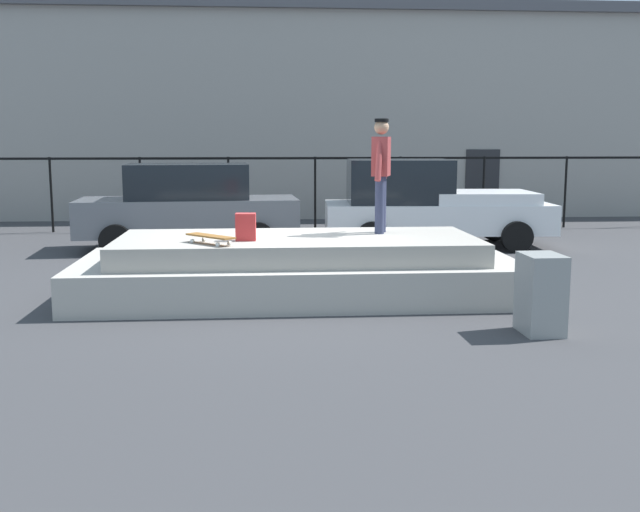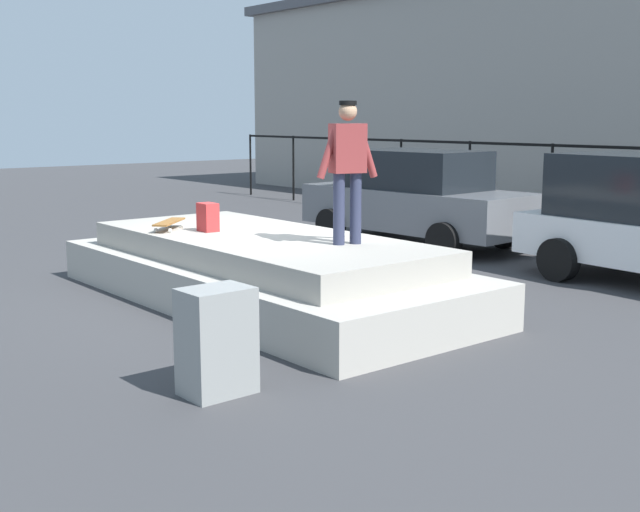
{
  "view_description": "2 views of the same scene",
  "coord_description": "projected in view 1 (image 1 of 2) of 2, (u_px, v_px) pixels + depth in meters",
  "views": [
    {
      "loc": [
        -0.3,
        -11.15,
        2.26
      ],
      "look_at": [
        0.62,
        0.48,
        0.46
      ],
      "focal_mm": 42.24,
      "sensor_mm": 36.0,
      "label": 1
    },
    {
      "loc": [
        8.81,
        -6.31,
        2.39
      ],
      "look_at": [
        0.05,
        0.84,
        0.45
      ],
      "focal_mm": 45.5,
      "sensor_mm": 36.0,
      "label": 2
    }
  ],
  "objects": [
    {
      "name": "skateboard",
      "position": [
        210.0,
        237.0,
        10.17
      ],
      "size": [
        0.71,
        0.74,
        0.12
      ],
      "color": "brown",
      "rests_on": "concrete_ledge"
    },
    {
      "name": "car_white_pickup_mid",
      "position": [
        428.0,
        204.0,
        16.08
      ],
      "size": [
        4.85,
        2.28,
        1.86
      ],
      "color": "white",
      "rests_on": "ground_plane"
    },
    {
      "name": "ground_plane",
      "position": [
        281.0,
        292.0,
        11.35
      ],
      "size": [
        60.0,
        60.0,
        0.0
      ],
      "primitive_type": "plane",
      "color": "#38383A"
    },
    {
      "name": "warehouse_building",
      "position": [
        268.0,
        114.0,
        24.68
      ],
      "size": [
        31.54,
        7.37,
        6.18
      ],
      "color": "gray",
      "rests_on": "ground_plane"
    },
    {
      "name": "car_grey_sedan_near",
      "position": [
        189.0,
        206.0,
        15.69
      ],
      "size": [
        4.59,
        2.2,
        1.78
      ],
      "color": "slate",
      "rests_on": "ground_plane"
    },
    {
      "name": "skateboarder",
      "position": [
        381.0,
        168.0,
        11.26
      ],
      "size": [
        0.35,
        0.78,
        1.71
      ],
      "color": "#2D334C",
      "rests_on": "concrete_ledge"
    },
    {
      "name": "backpack",
      "position": [
        246.0,
        227.0,
        10.52
      ],
      "size": [
        0.29,
        0.21,
        0.38
      ],
      "primitive_type": "cube",
      "rotation": [
        0.0,
        0.0,
        6.24
      ],
      "color": "red",
      "rests_on": "concrete_ledge"
    },
    {
      "name": "utility_box",
      "position": [
        541.0,
        294.0,
        8.85
      ],
      "size": [
        0.45,
        0.61,
        0.95
      ],
      "primitive_type": "cube",
      "rotation": [
        0.0,
        0.0,
        0.02
      ],
      "color": "gray",
      "rests_on": "ground_plane"
    },
    {
      "name": "concrete_ledge",
      "position": [
        297.0,
        269.0,
        11.03
      ],
      "size": [
        6.33,
        2.74,
        0.87
      ],
      "color": "#ADA89E",
      "rests_on": "ground_plane"
    },
    {
      "name": "fence_row",
      "position": [
        272.0,
        179.0,
        18.95
      ],
      "size": [
        24.06,
        0.06,
        1.86
      ],
      "color": "black",
      "rests_on": "ground_plane"
    }
  ]
}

